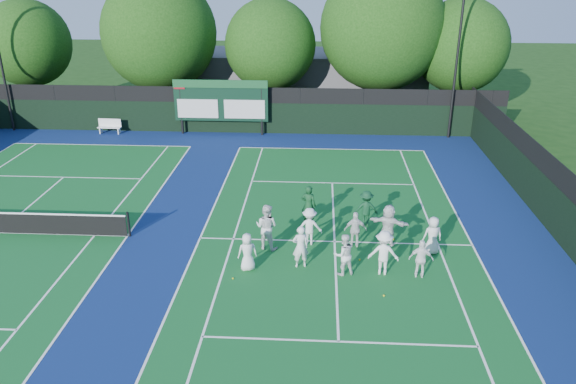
{
  "coord_description": "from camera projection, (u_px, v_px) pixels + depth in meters",
  "views": [
    {
      "loc": [
        -0.71,
        -19.18,
        10.59
      ],
      "look_at": [
        -2.0,
        3.0,
        1.3
      ],
      "focal_mm": 35.0,
      "sensor_mm": 36.0,
      "label": 1
    }
  ],
  "objects": [
    {
      "name": "player_back_2",
      "position": [
        355.0,
        230.0,
        21.97
      ],
      "size": [
        0.89,
        0.4,
        1.5
      ],
      "primitive_type": "imported",
      "rotation": [
        0.0,
        0.0,
        3.18
      ],
      "color": "silver",
      "rests_on": "ground"
    },
    {
      "name": "coach_right",
      "position": [
        366.0,
        208.0,
        23.73
      ],
      "size": [
        1.06,
        0.65,
        1.58
      ],
      "primitive_type": "imported",
      "rotation": [
        0.0,
        0.0,
        3.2
      ],
      "color": "#0F391F",
      "rests_on": "ground"
    },
    {
      "name": "tree_a",
      "position": [
        30.0,
        45.0,
        38.93
      ],
      "size": [
        5.95,
        5.95,
        8.12
      ],
      "color": "#321C0D",
      "rests_on": "ground"
    },
    {
      "name": "coach_left",
      "position": [
        309.0,
        205.0,
        23.79
      ],
      "size": [
        0.74,
        0.59,
        1.78
      ],
      "primitive_type": "imported",
      "rotation": [
        0.0,
        0.0,
        2.86
      ],
      "color": "#103A1C",
      "rests_on": "ground"
    },
    {
      "name": "player_front_1",
      "position": [
        301.0,
        247.0,
        20.51
      ],
      "size": [
        0.68,
        0.52,
        1.66
      ],
      "primitive_type": "imported",
      "rotation": [
        0.0,
        0.0,
        3.37
      ],
      "color": "silver",
      "rests_on": "ground"
    },
    {
      "name": "player_front_3",
      "position": [
        384.0,
        253.0,
        20.05
      ],
      "size": [
        1.15,
        0.74,
        1.69
      ],
      "primitive_type": "imported",
      "rotation": [
        0.0,
        0.0,
        3.04
      ],
      "color": "white",
      "rests_on": "ground"
    },
    {
      "name": "tennis_ball_0",
      "position": [
        233.0,
        278.0,
        19.98
      ],
      "size": [
        0.07,
        0.07,
        0.07
      ],
      "primitive_type": "sphere",
      "color": "gold",
      "rests_on": "ground"
    },
    {
      "name": "tree_d",
      "position": [
        384.0,
        31.0,
        37.2
      ],
      "size": [
        8.25,
        8.25,
        10.43
      ],
      "color": "#321C0D",
      "rests_on": "ground"
    },
    {
      "name": "player_front_0",
      "position": [
        247.0,
        252.0,
        20.35
      ],
      "size": [
        0.82,
        0.66,
        1.45
      ],
      "primitive_type": "imported",
      "rotation": [
        0.0,
        0.0,
        3.46
      ],
      "color": "white",
      "rests_on": "ground"
    },
    {
      "name": "tennis_ball_4",
      "position": [
        352.0,
        228.0,
        23.73
      ],
      "size": [
        0.07,
        0.07,
        0.07
      ],
      "primitive_type": "sphere",
      "color": "gold",
      "rests_on": "ground"
    },
    {
      "name": "player_front_4",
      "position": [
        421.0,
        259.0,
        19.87
      ],
      "size": [
        0.9,
        0.47,
        1.46
      ],
      "primitive_type": "imported",
      "rotation": [
        0.0,
        0.0,
        3.01
      ],
      "color": "white",
      "rests_on": "ground"
    },
    {
      "name": "bench",
      "position": [
        110.0,
        126.0,
        36.43
      ],
      "size": [
        1.53,
        0.48,
        0.96
      ],
      "color": "white",
      "rests_on": "ground"
    },
    {
      "name": "tree_c",
      "position": [
        273.0,
        47.0,
        38.02
      ],
      "size": [
        6.16,
        6.16,
        8.24
      ],
      "color": "#321C0D",
      "rests_on": "ground"
    },
    {
      "name": "player_back_1",
      "position": [
        310.0,
        226.0,
        22.18
      ],
      "size": [
        1.03,
        0.62,
        1.55
      ],
      "primitive_type": "imported",
      "rotation": [
        0.0,
        0.0,
        3.09
      ],
      "color": "silver",
      "rests_on": "ground"
    },
    {
      "name": "tree_b",
      "position": [
        162.0,
        36.0,
        38.17
      ],
      "size": [
        7.79,
        7.79,
        9.77
      ],
      "color": "#321C0D",
      "rests_on": "ground"
    },
    {
      "name": "player_back_0",
      "position": [
        267.0,
        227.0,
        21.81
      ],
      "size": [
        1.09,
        0.96,
        1.86
      ],
      "primitive_type": "imported",
      "rotation": [
        0.0,
        0.0,
        2.81
      ],
      "color": "silver",
      "rests_on": "ground"
    },
    {
      "name": "scoreboard",
      "position": [
        221.0,
        101.0,
        35.59
      ],
      "size": [
        6.0,
        0.21,
        3.55
      ],
      "color": "black",
      "rests_on": "ground"
    },
    {
      "name": "near_court",
      "position": [
        335.0,
        242.0,
        22.63
      ],
      "size": [
        11.05,
        23.85,
        0.01
      ],
      "color": "#125B23",
      "rests_on": "ground"
    },
    {
      "name": "court_apron",
      "position": [
        188.0,
        238.0,
        22.95
      ],
      "size": [
        34.0,
        32.0,
        0.01
      ],
      "primitive_type": "cube",
      "color": "navy",
      "rests_on": "ground"
    },
    {
      "name": "tennis_ball_1",
      "position": [
        394.0,
        239.0,
        22.76
      ],
      "size": [
        0.07,
        0.07,
        0.07
      ],
      "primitive_type": "sphere",
      "color": "gold",
      "rests_on": "ground"
    },
    {
      "name": "light_pole_right",
      "position": [
        460.0,
        36.0,
        33.34
      ],
      "size": [
        1.2,
        0.3,
        10.12
      ],
      "color": "black",
      "rests_on": "ground"
    },
    {
      "name": "clubhouse",
      "position": [
        304.0,
        79.0,
        43.15
      ],
      "size": [
        18.0,
        6.0,
        4.0
      ],
      "primitive_type": "cube",
      "color": "#58585D",
      "rests_on": "ground"
    },
    {
      "name": "divider_fence_right",
      "position": [
        569.0,
        217.0,
        21.63
      ],
      "size": [
        0.08,
        32.0,
        3.0
      ],
      "color": "black",
      "rests_on": "ground"
    },
    {
      "name": "ground",
      "position": [
        335.0,
        254.0,
        21.71
      ],
      "size": [
        120.0,
        120.0,
        0.0
      ],
      "primitive_type": "plane",
      "color": "#173B10",
      "rests_on": "ground"
    },
    {
      "name": "back_fence",
      "position": [
        238.0,
        112.0,
        36.24
      ],
      "size": [
        34.0,
        0.08,
        3.0
      ],
      "color": "black",
      "rests_on": "ground"
    },
    {
      "name": "player_back_4",
      "position": [
        433.0,
        235.0,
        21.49
      ],
      "size": [
        0.81,
        0.6,
        1.52
      ],
      "primitive_type": "imported",
      "rotation": [
        0.0,
        0.0,
        3.3
      ],
      "color": "silver",
      "rests_on": "ground"
    },
    {
      "name": "tennis_ball_5",
      "position": [
        360.0,
        260.0,
        21.23
      ],
      "size": [
        0.07,
        0.07,
        0.07
      ],
      "primitive_type": "sphere",
      "color": "gold",
      "rests_on": "ground"
    },
    {
      "name": "tennis_ball_3",
      "position": [
        247.0,
        235.0,
        23.11
      ],
      "size": [
        0.07,
        0.07,
        0.07
      ],
      "primitive_type": "sphere",
      "color": "gold",
      "rests_on": "ground"
    },
    {
      "name": "player_front_2",
      "position": [
        344.0,
        255.0,
        20.04
      ],
      "size": [
        0.92,
        0.81,
        1.59
      ],
      "primitive_type": "imported",
      "rotation": [
        0.0,
        0.0,
        3.46
      ],
      "color": "white",
      "rests_on": "ground"
    },
    {
      "name": "player_back_3",
      "position": [
        388.0,
        225.0,
        22.13
      ],
      "size": [
        1.66,
        0.98,
        1.71
      ],
      "primitive_type": "imported",
      "rotation": [
        0.0,
        0.0,
        2.82
      ],
      "color": "silver",
      "rests_on": "ground"
    },
    {
      "name": "tennis_ball_2",
      "position": [
        384.0,
        296.0,
        18.97
      ],
      "size": [
        0.07,
        0.07,
        0.07
      ],
      "primitive_type": "sphere",
      "color": "gold",
      "rests_on": "ground"
    },
    {
      "name": "tree_e",
      "position": [
        463.0,
        48.0,
        37.33
      ],
      "size": [
        6.23,
        6.23,
        8.32
      ],
      "color": "#321C0D",
      "rests_on": "ground"
    }
  ]
}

